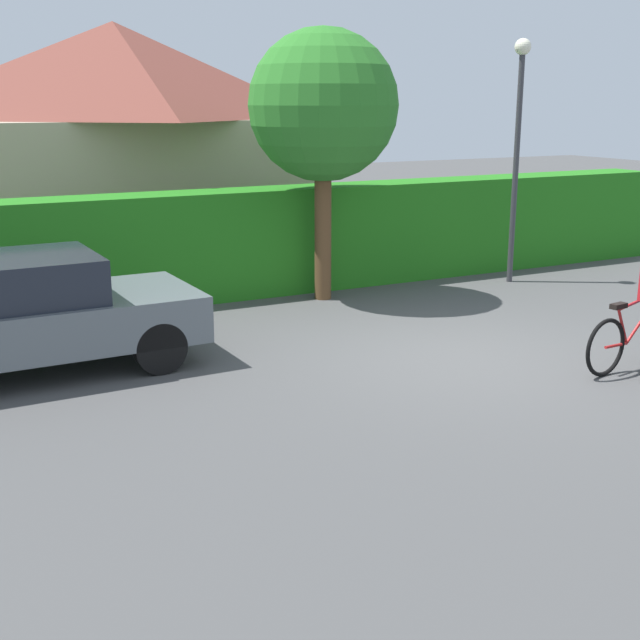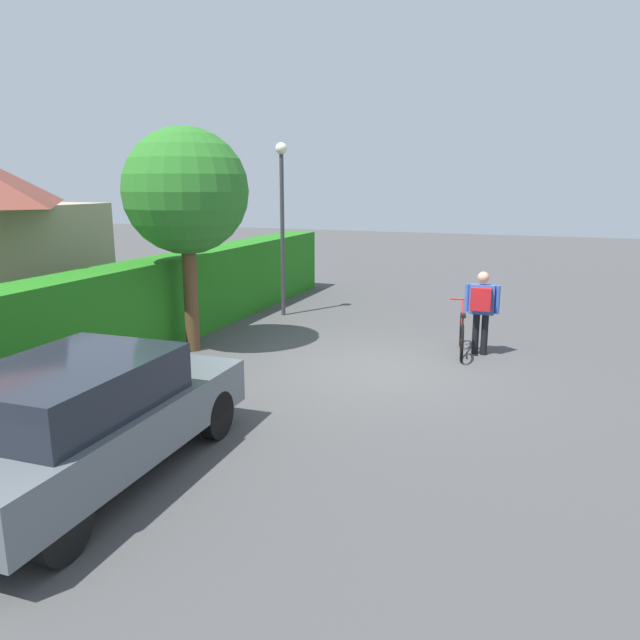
# 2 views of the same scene
# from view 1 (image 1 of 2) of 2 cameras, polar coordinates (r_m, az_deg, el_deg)

# --- Properties ---
(ground_plane) EXTENTS (60.00, 60.00, 0.00)m
(ground_plane) POSITION_cam_1_polar(r_m,az_deg,el_deg) (10.80, 9.66, -2.53)
(ground_plane) COLOR #464646
(hedge_row) EXTENTS (15.25, 0.90, 1.75)m
(hedge_row) POSITION_cam_1_polar(r_m,az_deg,el_deg) (14.44, -1.10, 5.60)
(hedge_row) COLOR #227219
(hedge_row) RESTS_ON ground
(house_distant) EXTENTS (6.66, 5.88, 4.69)m
(house_distant) POSITION_cam_1_polar(r_m,az_deg,el_deg) (18.14, -13.50, 11.92)
(house_distant) COLOR tan
(house_distant) RESTS_ON ground
(parked_car_near) EXTENTS (4.13, 1.89, 1.41)m
(parked_car_near) POSITION_cam_1_polar(r_m,az_deg,el_deg) (10.45, -19.94, 0.47)
(parked_car_near) COLOR slate
(parked_car_near) RESTS_ON ground
(bicycle) EXTENTS (1.76, 0.50, 0.98)m
(bicycle) POSITION_cam_1_polar(r_m,az_deg,el_deg) (10.81, 20.53, -1.10)
(bicycle) COLOR black
(bicycle) RESTS_ON ground
(street_lamp) EXTENTS (0.28, 0.28, 4.17)m
(street_lamp) POSITION_cam_1_polar(r_m,az_deg,el_deg) (15.17, 13.32, 12.60)
(street_lamp) COLOR #38383D
(street_lamp) RESTS_ON ground
(tree_kerbside) EXTENTS (2.36, 2.36, 4.27)m
(tree_kerbside) POSITION_cam_1_polar(r_m,az_deg,el_deg) (13.44, 0.21, 14.30)
(tree_kerbside) COLOR brown
(tree_kerbside) RESTS_ON ground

